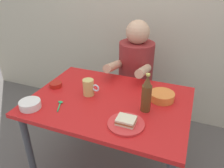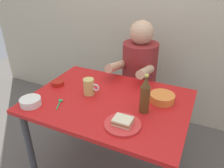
{
  "view_description": "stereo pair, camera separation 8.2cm",
  "coord_description": "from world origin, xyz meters",
  "px_view_note": "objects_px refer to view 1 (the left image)",
  "views": [
    {
      "loc": [
        0.5,
        -1.22,
        1.57
      ],
      "look_at": [
        0.0,
        0.05,
        0.84
      ],
      "focal_mm": 35.35,
      "sensor_mm": 36.0,
      "label": 1
    },
    {
      "loc": [
        0.57,
        -1.18,
        1.57
      ],
      "look_at": [
        0.0,
        0.05,
        0.84
      ],
      "focal_mm": 35.35,
      "sensor_mm": 36.0,
      "label": 2
    }
  ],
  "objects_px": {
    "soup_bowl_orange": "(162,96)",
    "person_seated": "(136,64)",
    "beer_bottle": "(146,94)",
    "stool": "(134,102)",
    "dining_table": "(109,111)",
    "plate_orange": "(126,124)",
    "sandwich": "(126,121)",
    "beer_mug": "(89,87)"
  },
  "relations": [
    {
      "from": "person_seated",
      "to": "soup_bowl_orange",
      "type": "xyz_separation_m",
      "value": [
        0.33,
        -0.48,
        0.01
      ]
    },
    {
      "from": "beer_mug",
      "to": "soup_bowl_orange",
      "type": "relative_size",
      "value": 0.74
    },
    {
      "from": "dining_table",
      "to": "sandwich",
      "type": "relative_size",
      "value": 10.0
    },
    {
      "from": "stool",
      "to": "person_seated",
      "type": "xyz_separation_m",
      "value": [
        0.0,
        -0.01,
        0.42
      ]
    },
    {
      "from": "person_seated",
      "to": "soup_bowl_orange",
      "type": "distance_m",
      "value": 0.59
    },
    {
      "from": "dining_table",
      "to": "person_seated",
      "type": "bearing_deg",
      "value": 88.87
    },
    {
      "from": "sandwich",
      "to": "beer_bottle",
      "type": "bearing_deg",
      "value": 70.18
    },
    {
      "from": "beer_mug",
      "to": "sandwich",
      "type": "bearing_deg",
      "value": -32.99
    },
    {
      "from": "person_seated",
      "to": "beer_bottle",
      "type": "xyz_separation_m",
      "value": [
        0.25,
        -0.65,
        0.09
      ]
    },
    {
      "from": "dining_table",
      "to": "beer_mug",
      "type": "height_order",
      "value": "beer_mug"
    },
    {
      "from": "sandwich",
      "to": "beer_bottle",
      "type": "distance_m",
      "value": 0.22
    },
    {
      "from": "soup_bowl_orange",
      "to": "person_seated",
      "type": "bearing_deg",
      "value": 124.26
    },
    {
      "from": "stool",
      "to": "soup_bowl_orange",
      "type": "relative_size",
      "value": 2.65
    },
    {
      "from": "plate_orange",
      "to": "soup_bowl_orange",
      "type": "bearing_deg",
      "value": 67.91
    },
    {
      "from": "stool",
      "to": "beer_mug",
      "type": "distance_m",
      "value": 0.79
    },
    {
      "from": "soup_bowl_orange",
      "to": "dining_table",
      "type": "bearing_deg",
      "value": -158.42
    },
    {
      "from": "stool",
      "to": "dining_table",
      "type": "bearing_deg",
      "value": -91.11
    },
    {
      "from": "soup_bowl_orange",
      "to": "beer_mug",
      "type": "bearing_deg",
      "value": -166.19
    },
    {
      "from": "stool",
      "to": "beer_mug",
      "type": "bearing_deg",
      "value": -105.9
    },
    {
      "from": "dining_table",
      "to": "beer_mug",
      "type": "distance_m",
      "value": 0.23
    },
    {
      "from": "dining_table",
      "to": "soup_bowl_orange",
      "type": "distance_m",
      "value": 0.39
    },
    {
      "from": "person_seated",
      "to": "beer_mug",
      "type": "xyz_separation_m",
      "value": [
        -0.18,
        -0.61,
        0.03
      ]
    },
    {
      "from": "person_seated",
      "to": "beer_bottle",
      "type": "distance_m",
      "value": 0.71
    },
    {
      "from": "dining_table",
      "to": "sandwich",
      "type": "height_order",
      "value": "sandwich"
    },
    {
      "from": "plate_orange",
      "to": "stool",
      "type": "bearing_deg",
      "value": 102.17
    },
    {
      "from": "beer_bottle",
      "to": "soup_bowl_orange",
      "type": "bearing_deg",
      "value": 65.44
    },
    {
      "from": "beer_bottle",
      "to": "beer_mug",
      "type": "bearing_deg",
      "value": 174.19
    },
    {
      "from": "plate_orange",
      "to": "sandwich",
      "type": "xyz_separation_m",
      "value": [
        0.0,
        0.0,
        0.02
      ]
    },
    {
      "from": "person_seated",
      "to": "stool",
      "type": "bearing_deg",
      "value": 90.0
    },
    {
      "from": "stool",
      "to": "person_seated",
      "type": "distance_m",
      "value": 0.42
    },
    {
      "from": "plate_orange",
      "to": "person_seated",
      "type": "bearing_deg",
      "value": 102.33
    },
    {
      "from": "person_seated",
      "to": "plate_orange",
      "type": "distance_m",
      "value": 0.86
    },
    {
      "from": "person_seated",
      "to": "sandwich",
      "type": "xyz_separation_m",
      "value": [
        0.18,
        -0.84,
        0.01
      ]
    },
    {
      "from": "beer_mug",
      "to": "soup_bowl_orange",
      "type": "height_order",
      "value": "beer_mug"
    },
    {
      "from": "dining_table",
      "to": "plate_orange",
      "type": "distance_m",
      "value": 0.31
    },
    {
      "from": "stool",
      "to": "beer_mug",
      "type": "xyz_separation_m",
      "value": [
        -0.18,
        -0.62,
        0.45
      ]
    },
    {
      "from": "person_seated",
      "to": "dining_table",
      "type": "bearing_deg",
      "value": -91.13
    },
    {
      "from": "sandwich",
      "to": "dining_table",
      "type": "bearing_deg",
      "value": 131.33
    },
    {
      "from": "dining_table",
      "to": "stool",
      "type": "relative_size",
      "value": 2.44
    },
    {
      "from": "stool",
      "to": "beer_bottle",
      "type": "xyz_separation_m",
      "value": [
        0.25,
        -0.66,
        0.51
      ]
    },
    {
      "from": "beer_bottle",
      "to": "stool",
      "type": "bearing_deg",
      "value": 110.86
    },
    {
      "from": "sandwich",
      "to": "beer_bottle",
      "type": "xyz_separation_m",
      "value": [
        0.07,
        0.19,
        0.09
      ]
    }
  ]
}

